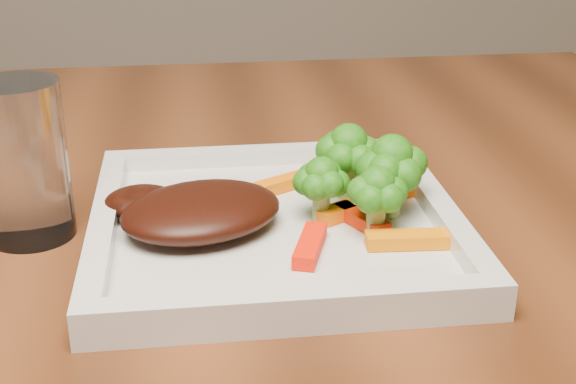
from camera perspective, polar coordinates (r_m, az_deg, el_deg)
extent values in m
cube|color=silver|center=(0.61, -0.94, -2.74)|extent=(0.27, 0.27, 0.01)
ellipsoid|color=black|center=(0.59, -6.19, -1.35)|extent=(0.15, 0.13, 0.03)
cube|color=orange|center=(0.57, 8.62, -3.36)|extent=(0.06, 0.02, 0.01)
cube|color=#FF1A04|center=(0.56, 1.57, -3.82)|extent=(0.03, 0.06, 0.01)
cube|color=#F06103|center=(0.65, 7.77, 0.06)|extent=(0.05, 0.03, 0.01)
cube|color=orange|center=(0.66, -0.45, 0.59)|extent=(0.05, 0.04, 0.01)
cube|color=red|center=(0.60, 5.23, -1.94)|extent=(0.04, 0.05, 0.01)
cube|color=#FF6E04|center=(0.61, 4.34, -1.21)|extent=(0.06, 0.04, 0.01)
cylinder|color=silver|center=(0.62, -18.31, 2.08)|extent=(0.08, 0.08, 0.12)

